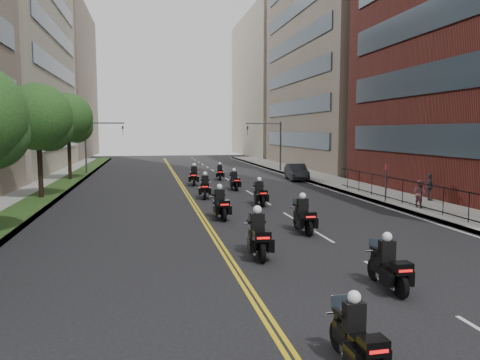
% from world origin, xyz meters
% --- Properties ---
extents(ground, '(160.00, 160.00, 0.00)m').
position_xyz_m(ground, '(0.00, 0.00, 0.00)').
color(ground, black).
rests_on(ground, ground).
extents(sidewalk_right, '(4.00, 90.00, 0.15)m').
position_xyz_m(sidewalk_right, '(12.00, 25.00, 0.07)').
color(sidewalk_right, gray).
rests_on(sidewalk_right, ground).
extents(sidewalk_left, '(4.00, 90.00, 0.15)m').
position_xyz_m(sidewalk_left, '(-12.00, 25.00, 0.07)').
color(sidewalk_left, gray).
rests_on(sidewalk_left, ground).
extents(grass_strip, '(2.00, 90.00, 0.04)m').
position_xyz_m(grass_strip, '(-11.20, 25.00, 0.17)').
color(grass_strip, '#1F3914').
rests_on(grass_strip, sidewalk_left).
extents(building_right_tan, '(15.11, 28.00, 30.00)m').
position_xyz_m(building_right_tan, '(21.48, 48.00, 15.00)').
color(building_right_tan, '#786557').
rests_on(building_right_tan, ground).
extents(building_right_far, '(15.00, 28.00, 26.00)m').
position_xyz_m(building_right_far, '(21.50, 78.00, 13.00)').
color(building_right_far, '#A99B88').
rests_on(building_right_far, ground).
extents(building_left_far, '(16.00, 28.00, 26.00)m').
position_xyz_m(building_left_far, '(-22.00, 78.00, 13.00)').
color(building_left_far, '#786557').
rests_on(building_left_far, ground).
extents(iron_fence, '(0.05, 28.00, 1.50)m').
position_xyz_m(iron_fence, '(11.00, 12.00, 0.90)').
color(iron_fence, black).
rests_on(iron_fence, sidewalk_right).
extents(street_trees, '(4.40, 38.40, 7.98)m').
position_xyz_m(street_trees, '(-11.05, 18.61, 5.13)').
color(street_trees, black).
rests_on(street_trees, ground).
extents(traffic_signal_right, '(4.09, 0.20, 5.60)m').
position_xyz_m(traffic_signal_right, '(9.54, 42.00, 3.70)').
color(traffic_signal_right, '#3F3F44').
rests_on(traffic_signal_right, ground).
extents(traffic_signal_left, '(4.09, 0.20, 5.60)m').
position_xyz_m(traffic_signal_left, '(-9.54, 42.00, 3.70)').
color(traffic_signal_left, '#3F3F44').
rests_on(traffic_signal_left, ground).
extents(motorcycle_0, '(0.48, 2.06, 1.52)m').
position_xyz_m(motorcycle_0, '(-0.40, -0.82, 0.60)').
color(motorcycle_0, black).
rests_on(motorcycle_0, ground).
extents(motorcycle_1, '(0.52, 2.26, 1.67)m').
position_xyz_m(motorcycle_1, '(2.50, 3.24, 0.66)').
color(motorcycle_1, black).
rests_on(motorcycle_1, ground).
extents(motorcycle_2, '(0.63, 2.53, 1.87)m').
position_xyz_m(motorcycle_2, '(-0.35, 7.42, 0.74)').
color(motorcycle_2, black).
rests_on(motorcycle_2, ground).
extents(motorcycle_3, '(0.56, 2.44, 1.80)m').
position_xyz_m(motorcycle_3, '(2.60, 10.99, 0.71)').
color(motorcycle_3, black).
rests_on(motorcycle_3, ground).
extents(motorcycle_4, '(0.64, 2.47, 1.82)m').
position_xyz_m(motorcycle_4, '(-0.57, 14.99, 0.72)').
color(motorcycle_4, black).
rests_on(motorcycle_4, ground).
extents(motorcycle_5, '(0.54, 2.35, 1.74)m').
position_xyz_m(motorcycle_5, '(2.51, 18.97, 0.69)').
color(motorcycle_5, black).
rests_on(motorcycle_5, ground).
extents(motorcycle_6, '(0.75, 2.45, 1.81)m').
position_xyz_m(motorcycle_6, '(-0.42, 22.68, 0.72)').
color(motorcycle_6, black).
rests_on(motorcycle_6, ground).
extents(motorcycle_7, '(0.53, 2.29, 1.69)m').
position_xyz_m(motorcycle_7, '(2.34, 26.61, 0.67)').
color(motorcycle_7, black).
rests_on(motorcycle_7, ground).
extents(motorcycle_8, '(0.77, 2.52, 1.87)m').
position_xyz_m(motorcycle_8, '(-0.38, 30.59, 0.74)').
color(motorcycle_8, black).
rests_on(motorcycle_8, ground).
extents(motorcycle_9, '(0.64, 2.23, 1.65)m').
position_xyz_m(motorcycle_9, '(2.41, 34.38, 0.65)').
color(motorcycle_9, black).
rests_on(motorcycle_9, ground).
extents(parked_sedan, '(2.13, 4.73, 1.51)m').
position_xyz_m(parked_sedan, '(9.40, 32.79, 0.75)').
color(parked_sedan, black).
rests_on(parked_sedan, ground).
extents(pedestrian_b, '(0.77, 0.90, 1.61)m').
position_xyz_m(pedestrian_b, '(11.20, 15.51, 0.95)').
color(pedestrian_b, '#8A4B57').
rests_on(pedestrian_b, sidewalk_right).
extents(pedestrian_c, '(0.84, 1.09, 1.72)m').
position_xyz_m(pedestrian_c, '(13.39, 17.87, 1.01)').
color(pedestrian_c, '#414249').
rests_on(pedestrian_c, sidewalk_right).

